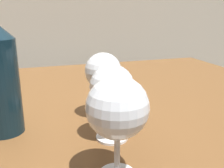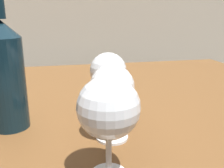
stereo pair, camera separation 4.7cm
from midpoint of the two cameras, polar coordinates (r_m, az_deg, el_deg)
name	(u,v)px [view 2 (the right image)]	position (r m, az deg, el deg)	size (l,w,h in m)	color
dining_table	(56,128)	(0.74, -10.61, -9.80)	(1.53, 0.93, 0.76)	brown
wine_glass_port	(108,110)	(0.35, 2.99, -5.89)	(0.09, 0.09, 0.16)	white
wine_glass_merlot	(112,89)	(0.47, 2.85, -1.12)	(0.08, 0.08, 0.15)	white
wine_glass_rose	(108,72)	(0.57, 1.47, 2.64)	(0.08, 0.08, 0.15)	white
wine_bottle	(6,73)	(0.55, -20.58, 2.26)	(0.08, 0.08, 0.30)	#0F232D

